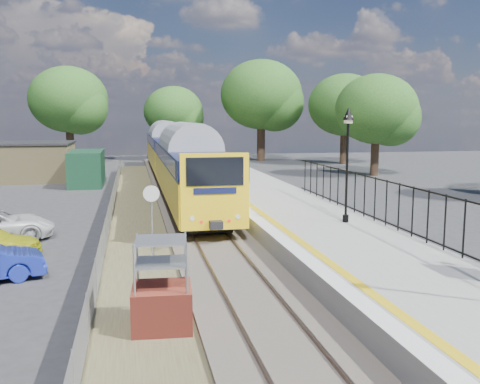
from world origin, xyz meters
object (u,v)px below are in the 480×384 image
object	(u,v)px
victorian_lamp_north	(348,138)
brick_plinth	(162,286)
train	(174,154)
speed_sign	(152,211)

from	to	relation	value
victorian_lamp_north	brick_plinth	world-z (taller)	victorian_lamp_north
victorian_lamp_north	train	size ratio (longest dim) A/B	0.11
victorian_lamp_north	speed_sign	size ratio (longest dim) A/B	1.65
train	speed_sign	xyz separation A→B (m)	(-2.50, -22.36, -0.44)
victorian_lamp_north	train	xyz separation A→B (m)	(-5.30, 20.73, -1.96)
brick_plinth	speed_sign	world-z (taller)	speed_sign
speed_sign	victorian_lamp_north	bearing A→B (deg)	19.90
brick_plinth	speed_sign	xyz separation A→B (m)	(0.00, 5.88, 0.81)
speed_sign	brick_plinth	bearing A→B (deg)	-81.90
brick_plinth	victorian_lamp_north	bearing A→B (deg)	43.90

